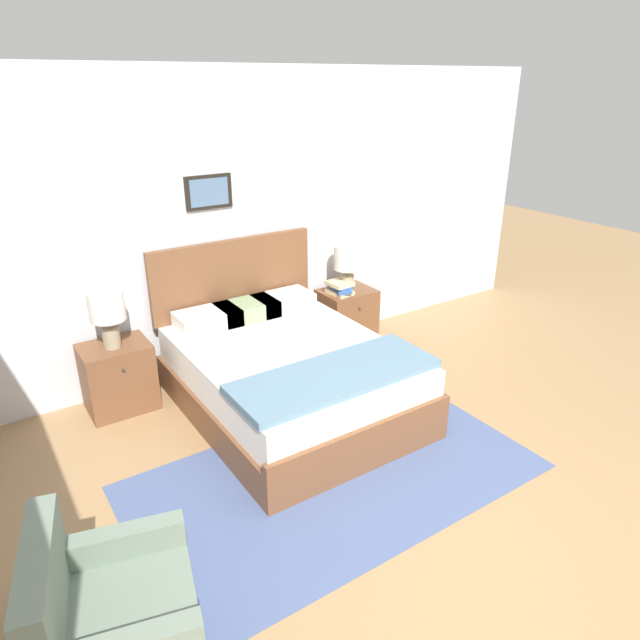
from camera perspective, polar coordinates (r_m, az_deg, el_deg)
The scene contains 13 objects.
ground_plane at distance 3.50m, azimuth 16.37°, elevation -23.54°, with size 16.00×16.00×0.00m, color #99754C.
wall_back at distance 5.09m, azimuth -9.52°, elevation 9.27°, with size 7.32×0.09×2.60m.
area_rug_main at distance 4.00m, azimuth 1.51°, elevation -15.34°, with size 2.69×1.52×0.01m.
bed at distance 4.58m, azimuth -3.21°, elevation -5.32°, with size 1.52×1.98×1.20m.
armchair at distance 2.94m, azimuth -19.88°, elevation -27.14°, with size 0.79×0.82×0.81m.
nightstand_near_window at distance 4.86m, azimuth -19.51°, elevation -5.39°, with size 0.52×0.43×0.56m.
nightstand_by_door at distance 5.73m, azimuth 2.68°, elevation 0.35°, with size 0.52×0.43×0.56m.
table_lamp_near_window at distance 4.60m, azimuth -20.51°, elevation 0.91°, with size 0.27×0.27×0.46m.
table_lamp_by_door at distance 5.50m, azimuth 2.79°, elevation 5.88°, with size 0.27×0.27×0.46m.
book_thick_bottom at distance 5.52m, azimuth 1.99°, elevation 2.81°, with size 0.21×0.26×0.04m.
book_hardcover_middle at distance 5.51m, azimuth 2.00°, elevation 3.13°, with size 0.19×0.30×0.03m.
book_novel_upper at distance 5.50m, azimuth 2.00°, elevation 3.38°, with size 0.15×0.24×0.02m.
book_slim_near_top at distance 5.49m, azimuth 2.01°, elevation 3.68°, with size 0.22×0.23×0.04m.
Camera 1 is at (-2.02, -1.40, 2.49)m, focal length 32.00 mm.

